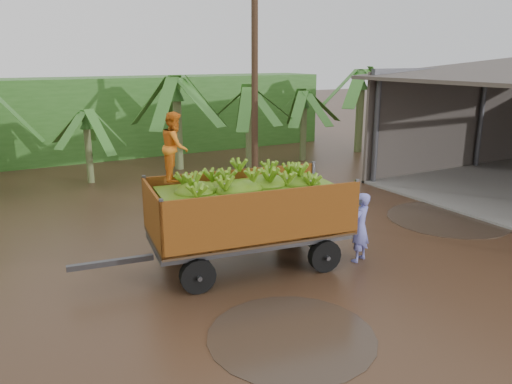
# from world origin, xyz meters

# --- Properties ---
(ground) EXTENTS (100.00, 100.00, 0.00)m
(ground) POSITION_xyz_m (0.00, 0.00, 0.00)
(ground) COLOR black
(ground) RESTS_ON ground
(hedge_north) EXTENTS (22.00, 3.00, 3.60)m
(hedge_north) POSITION_xyz_m (-2.00, 16.00, 1.80)
(hedge_north) COLOR #2D661E
(hedge_north) RESTS_ON ground
(banana_trailer) EXTENTS (6.02, 2.64, 3.43)m
(banana_trailer) POSITION_xyz_m (-2.28, 1.38, 1.29)
(banana_trailer) COLOR #A45B17
(banana_trailer) RESTS_ON ground
(man_blue) EXTENTS (0.69, 0.58, 1.60)m
(man_blue) POSITION_xyz_m (0.06, 0.37, 0.80)
(man_blue) COLOR #777BDA
(man_blue) RESTS_ON ground
(utility_pole) EXTENTS (1.20, 0.24, 7.76)m
(utility_pole) POSITION_xyz_m (1.74, 8.28, 3.93)
(utility_pole) COLOR #47301E
(utility_pole) RESTS_ON ground
(banana_plants) EXTENTS (24.60, 20.04, 4.34)m
(banana_plants) POSITION_xyz_m (-5.93, 5.93, 1.92)
(banana_plants) COLOR #2D661E
(banana_plants) RESTS_ON ground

